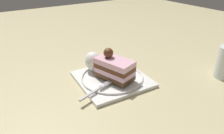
{
  "coord_description": "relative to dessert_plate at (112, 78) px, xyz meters",
  "views": [
    {
      "loc": [
        0.3,
        0.47,
        0.32
      ],
      "look_at": [
        0.01,
        0.03,
        0.05
      ],
      "focal_mm": 32.61,
      "sensor_mm": 36.0,
      "label": 1
    }
  ],
  "objects": [
    {
      "name": "whipped_cream_dollop",
      "position": [
        0.03,
        -0.07,
        0.04
      ],
      "size": [
        0.05,
        0.05,
        0.06
      ],
      "primitive_type": "ellipsoid",
      "color": "white",
      "rests_on": "dessert_plate"
    },
    {
      "name": "fork",
      "position": [
        0.08,
        0.04,
        0.01
      ],
      "size": [
        0.11,
        0.04,
        0.0
      ],
      "color": "silver",
      "rests_on": "dessert_plate"
    },
    {
      "name": "ground_plane",
      "position": [
        -0.01,
        -0.03,
        -0.01
      ],
      "size": [
        2.4,
        2.4,
        0.0
      ],
      "primitive_type": "plane",
      "color": "tan"
    },
    {
      "name": "cake_slice",
      "position": [
        -0.0,
        0.01,
        0.04
      ],
      "size": [
        0.09,
        0.12,
        0.09
      ],
      "color": "brown",
      "rests_on": "dessert_plate"
    },
    {
      "name": "dessert_plate",
      "position": [
        0.0,
        0.0,
        0.0
      ],
      "size": [
        0.21,
        0.21,
        0.02
      ],
      "color": "white",
      "rests_on": "ground_plane"
    }
  ]
}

